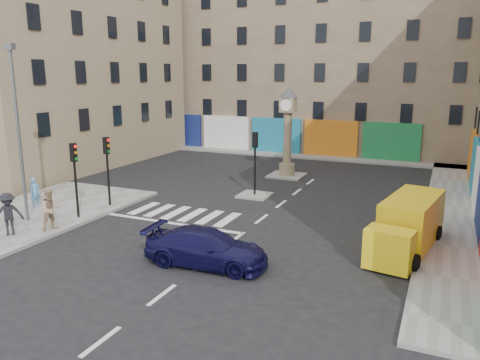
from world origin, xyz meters
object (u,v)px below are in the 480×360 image
Objects in this scene: clock_pillar at (288,126)px; yellow_van at (408,225)px; traffic_light_left_far at (107,160)px; lamp_post at (18,125)px; traffic_light_left_near at (75,168)px; traffic_light_island at (255,153)px; pedestrian_blue at (35,193)px; pedestrian_tan at (51,209)px; pedestrian_dark at (8,214)px; navy_sedan at (206,248)px.

yellow_van is at bearing -51.66° from clock_pillar.
lamp_post reaches higher than traffic_light_left_far.
traffic_light_left_near is 3.21m from lamp_post.
traffic_light_left_far is at bearing -139.40° from traffic_light_island.
pedestrian_blue is (-9.58, -13.38, -2.59)m from clock_pillar.
pedestrian_dark is at bearing 155.88° from pedestrian_tan.
lamp_post is at bearing 69.64° from pedestrian_dark.
clock_pillar is 3.19× the size of pedestrian_tan.
clock_pillar reaches higher than traffic_light_left_far.
clock_pillar is at bearing 65.45° from traffic_light_left_near.
lamp_post is 1.37× the size of yellow_van.
traffic_light_left_near reaches higher than traffic_light_island.
traffic_light_left_far is 4.18m from pedestrian_blue.
pedestrian_dark is at bearing 91.50° from navy_sedan.
clock_pillar reaches higher than yellow_van.
clock_pillar is (0.00, 6.00, 0.96)m from traffic_light_island.
clock_pillar is at bearing -2.45° from pedestrian_tan.
pedestrian_blue is 0.85× the size of pedestrian_tan.
navy_sedan is (8.46, -2.37, -1.93)m from traffic_light_left_near.
pedestrian_tan is (-8.16, 0.40, 0.41)m from navy_sedan.
yellow_van is (6.83, 4.80, 0.36)m from navy_sedan.
yellow_van is at bearing -58.82° from navy_sedan.
yellow_van is (17.19, 3.83, -3.74)m from lamp_post.
traffic_light_left_far is 8.30m from traffic_light_island.
traffic_light_left_far reaches higher than yellow_van.
pedestrian_tan and pedestrian_dark have the same top height.
traffic_light_island is 0.45× the size of lamp_post.
traffic_light_left_near is 0.78× the size of navy_sedan.
clock_pillar is (8.20, 15.20, -1.24)m from lamp_post.
traffic_light_left_near reaches higher than pedestrian_blue.
traffic_light_island is at bearing 40.60° from traffic_light_left_far.
traffic_light_left_far is 5.93m from pedestrian_dark.
clock_pillar is 18.67m from pedestrian_dark.
traffic_light_left_far reaches higher than pedestrian_dark.
pedestrian_tan is (-6.00, -15.77, -2.44)m from clock_pillar.
traffic_light_left_near is at bearing -90.00° from traffic_light_left_far.
lamp_post reaches higher than pedestrian_blue.
navy_sedan is 2.95× the size of pedestrian_blue.
traffic_light_left_near is 0.61× the size of yellow_van.
pedestrian_dark is (-7.18, -17.06, -2.44)m from clock_pillar.
traffic_light_left_near is 3.70m from pedestrian_blue.
lamp_post is (-1.90, -3.80, 2.17)m from traffic_light_left_far.
traffic_light_left_far is at bearing -118.94° from clock_pillar.
pedestrian_dark is (1.02, -1.86, -3.69)m from lamp_post.
pedestrian_tan is (-6.00, -9.78, -1.49)m from traffic_light_island.
traffic_light_left_far is at bearing 56.63° from navy_sedan.
traffic_light_left_far is 4.77m from lamp_post.
lamp_post reaches higher than yellow_van.
pedestrian_blue is (-3.28, -1.98, -1.66)m from traffic_light_left_far.
lamp_post is at bearing -116.57° from traffic_light_left_far.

